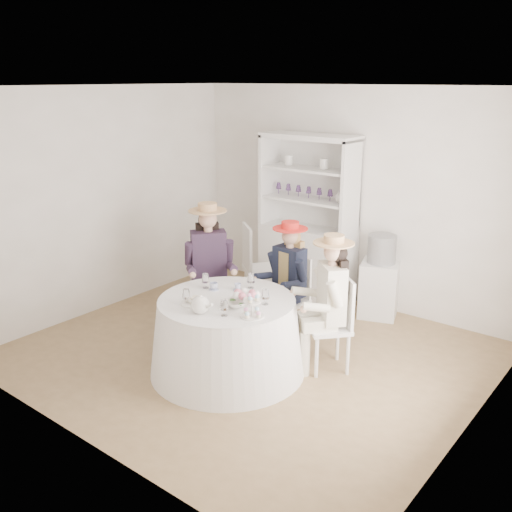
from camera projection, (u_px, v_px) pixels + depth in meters
The scene contains 23 objects.
ground at pixel (250, 353), 6.01m from camera, with size 4.50×4.50×0.00m, color olive.
ceiling at pixel (249, 86), 5.20m from camera, with size 4.50×4.50×0.00m, color white.
wall_back at pixel (350, 197), 7.10m from camera, with size 4.50×4.50×0.00m, color silver.
wall_front at pixel (76, 285), 4.11m from camera, with size 4.50×4.50×0.00m, color silver.
wall_left at pixel (106, 200), 6.93m from camera, with size 4.50×4.50×0.00m, color silver.
wall_right at pixel (483, 277), 4.27m from camera, with size 4.50×4.50×0.00m, color silver.
tea_table at pixel (227, 336), 5.54m from camera, with size 1.52×1.52×0.76m.
hutch at pixel (308, 241), 7.37m from camera, with size 1.38×0.80×2.12m.
side_table at pixel (379, 289), 6.87m from camera, with size 0.44×0.44×0.68m, color silver.
hatbox at pixel (382, 249), 6.72m from camera, with size 0.33×0.33×0.33m, color black.
guest_left at pixel (209, 261), 6.32m from camera, with size 0.64×0.62×1.48m.
guest_mid at pixel (288, 274), 6.16m from camera, with size 0.49×0.51×1.33m.
guest_right at pixel (329, 296), 5.47m from camera, with size 0.58×0.59×1.38m.
spare_chair at pixel (257, 264), 7.03m from camera, with size 0.62×0.62×1.07m.
teacup_a at pixel (214, 287), 5.66m from camera, with size 0.09×0.09×0.07m, color white.
teacup_b at pixel (238, 287), 5.65m from camera, with size 0.07×0.07×0.06m, color white.
teacup_c at pixel (255, 297), 5.41m from camera, with size 0.08×0.08×0.06m, color white.
flower_bowl at pixel (236, 304), 5.24m from camera, with size 0.22×0.22×0.05m, color white.
flower_arrangement at pixel (245, 296), 5.26m from camera, with size 0.20×0.20×0.07m.
table_teapot at pixel (200, 305), 5.10m from camera, with size 0.24×0.17×0.18m.
sandwich_plate at pixel (195, 302), 5.33m from camera, with size 0.26×0.26×0.06m.
cupcake_stand at pixel (252, 309), 5.02m from camera, with size 0.21×0.21×0.20m.
stemware_set at pixel (227, 292), 5.41m from camera, with size 0.81×0.79×0.15m.
Camera 1 is at (3.41, -4.22, 2.78)m, focal length 40.00 mm.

